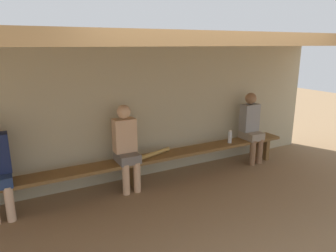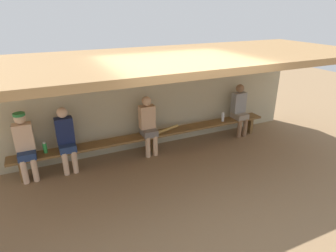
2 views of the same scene
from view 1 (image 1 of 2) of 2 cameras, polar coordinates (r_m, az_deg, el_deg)
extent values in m
plane|color=#8C6D4C|center=(3.91, 2.99, -19.78)|extent=(24.00, 24.00, 0.00)
cube|color=#B7AD8C|center=(5.16, -8.37, 2.12)|extent=(8.00, 0.20, 2.20)
cube|color=#9E7547|center=(3.84, -2.14, 15.41)|extent=(8.00, 2.80, 0.12)
cube|color=brown|center=(4.95, -6.29, -6.43)|extent=(6.00, 0.36, 0.05)
cube|color=brown|center=(5.03, -6.22, -8.87)|extent=(0.08, 0.29, 0.41)
cube|color=brown|center=(6.49, 16.93, -3.93)|extent=(0.08, 0.29, 0.41)
cube|color=slate|center=(4.86, -7.49, -5.67)|extent=(0.32, 0.40, 0.14)
cylinder|color=#DBAD84|center=(4.80, -7.70, -9.68)|extent=(0.11, 0.11, 0.48)
cylinder|color=#DBAD84|center=(4.86, -5.69, -9.31)|extent=(0.11, 0.11, 0.48)
cube|color=#DBAD84|center=(4.82, -7.96, -1.70)|extent=(0.34, 0.20, 0.52)
sphere|color=#DBAD84|center=(4.73, -8.11, 2.60)|extent=(0.21, 0.21, 0.21)
cube|color=gray|center=(6.15, 15.00, -1.65)|extent=(0.32, 0.40, 0.14)
cylinder|color=#8C6647|center=(6.07, 15.22, -4.76)|extent=(0.11, 0.11, 0.48)
cylinder|color=#8C6647|center=(6.19, 16.44, -4.47)|extent=(0.11, 0.11, 0.48)
cube|color=gray|center=(6.13, 14.70, 1.50)|extent=(0.34, 0.20, 0.52)
sphere|color=#8C6647|center=(6.06, 14.93, 4.91)|extent=(0.21, 0.21, 0.21)
cylinder|color=beige|center=(4.57, -26.98, -12.61)|extent=(0.11, 0.11, 0.48)
cylinder|color=silver|center=(5.81, 11.25, -2.03)|extent=(0.07, 0.07, 0.21)
cylinder|color=white|center=(5.77, 11.31, -0.91)|extent=(0.05, 0.05, 0.02)
cylinder|color=tan|center=(5.04, -3.04, -5.24)|extent=(0.77, 0.30, 0.07)
camera|label=2|loc=(1.66, 175.27, 18.04)|focal=30.85mm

